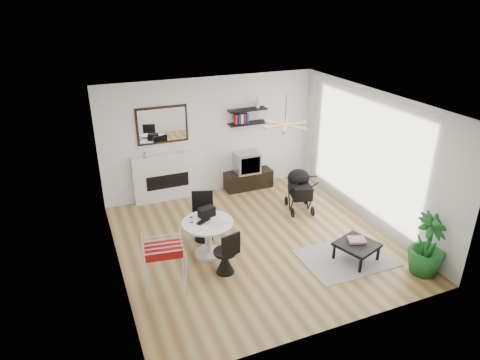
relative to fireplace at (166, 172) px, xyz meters
name	(u,v)px	position (x,y,z in m)	size (l,w,h in m)	color
floor	(255,242)	(1.10, -2.42, -0.69)	(5.00, 5.00, 0.00)	brown
ceiling	(258,103)	(1.10, -2.42, 2.01)	(5.00, 5.00, 0.00)	white
wall_back	(211,136)	(1.10, 0.08, 0.66)	(5.00, 5.00, 0.00)	white
wall_left	(112,202)	(-1.40, -2.42, 0.66)	(5.00, 5.00, 0.00)	white
wall_right	(371,158)	(3.60, -2.42, 0.66)	(5.00, 5.00, 0.00)	white
sheer_curtain	(360,155)	(3.50, -2.22, 0.66)	(0.04, 3.60, 2.60)	white
fireplace	(166,172)	(0.00, 0.00, 0.00)	(1.50, 0.17, 2.16)	white
shelf_lower	(247,123)	(1.95, -0.05, 0.91)	(0.90, 0.25, 0.04)	black
shelf_upper	(248,110)	(1.95, -0.05, 1.23)	(0.90, 0.25, 0.04)	black
pendant_lamp	(285,125)	(1.80, -2.12, 1.46)	(0.90, 0.90, 0.10)	tan
tv_console	(248,180)	(1.95, -0.13, -0.47)	(1.15, 0.40, 0.43)	black
crt_tv	(247,162)	(1.90, -0.14, -0.01)	(0.56, 0.49, 0.49)	#ABABAD
dining_table	(208,233)	(0.15, -2.48, -0.24)	(0.92, 0.92, 0.67)	white
laptop	(205,222)	(0.10, -2.48, 0.00)	(0.29, 0.19, 0.02)	black
black_bag	(207,212)	(0.20, -2.27, 0.07)	(0.29, 0.17, 0.17)	black
newspaper	(217,223)	(0.28, -2.59, -0.01)	(0.32, 0.26, 0.01)	white
drinking_glass	(191,220)	(-0.12, -2.38, 0.04)	(0.06, 0.06, 0.11)	white
chair_far	(203,225)	(0.23, -1.93, -0.39)	(0.48, 0.49, 0.93)	black
chair_near	(226,260)	(0.24, -3.11, -0.42)	(0.42, 0.43, 0.82)	black
drying_rack	(165,268)	(-0.82, -3.28, -0.18)	(0.71, 0.68, 0.95)	white
stroller	(299,191)	(2.54, -1.55, -0.27)	(0.67, 0.87, 0.98)	black
rug	(346,258)	(2.40, -3.53, -0.68)	(1.61, 1.16, 0.01)	gray
coffee_table	(357,245)	(2.51, -3.64, -0.38)	(0.81, 0.81, 0.33)	black
magazines	(357,240)	(2.55, -3.57, -0.32)	(0.30, 0.24, 0.04)	#B92E38
potted_plant	(428,245)	(3.35, -4.38, -0.14)	(0.60, 0.60, 1.08)	#1B6022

